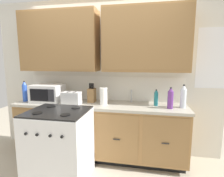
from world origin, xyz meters
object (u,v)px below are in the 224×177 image
paper_towel_roll (104,96)px  bottle_clear (183,97)px  stove_range (59,145)px  microwave (48,93)px  bottle_blue (25,91)px  knife_block (92,95)px  bottle_violet (170,98)px  toaster (72,98)px  bottle_teal (156,98)px

paper_towel_roll → bottle_clear: (1.16, 0.04, 0.03)m
stove_range → microwave: (-0.49, 0.60, 0.57)m
stove_range → bottle_blue: (-0.87, 0.56, 0.60)m
microwave → knife_block: bearing=8.5°
bottle_violet → bottle_clear: 0.20m
microwave → toaster: 0.47m
bottle_clear → bottle_violet: bearing=-156.5°
stove_range → toaster: 0.74m
microwave → bottle_blue: bearing=-173.0°
knife_block → toaster: bearing=-143.0°
paper_towel_roll → bottle_blue: (-1.33, -0.02, 0.03)m
toaster → bottle_blue: bearing=177.0°
microwave → bottle_violet: size_ratio=1.59×
toaster → knife_block: (0.26, 0.20, 0.02)m
microwave → bottle_clear: 2.11m
paper_towel_roll → bottle_teal: size_ratio=1.07×
bottle_violet → toaster: bearing=-179.1°
knife_block → bottle_clear: bearing=-3.9°
bottle_blue → bottle_violet: bearing=-0.5°
paper_towel_roll → toaster: bearing=-172.1°
bottle_clear → bottle_teal: size_ratio=1.37×
knife_block → bottle_teal: knife_block is taller
microwave → paper_towel_roll: (0.95, -0.02, -0.01)m
paper_towel_roll → bottle_teal: 0.79m
microwave → bottle_violet: (1.92, -0.07, 0.01)m
bottle_blue → stove_range: bearing=-32.5°
microwave → bottle_blue: (-0.39, -0.05, 0.02)m
knife_block → bottle_teal: bearing=-2.1°
microwave → toaster: bearing=-11.3°
stove_range → paper_towel_roll: paper_towel_roll is taller
microwave → paper_towel_roll: bearing=-1.4°
bottle_violet → stove_range: bearing=-159.5°
toaster → knife_block: knife_block is taller
toaster → microwave: bearing=168.7°
stove_range → microwave: bearing=128.9°
bottle_teal → toaster: bearing=-172.8°
bottle_violet → bottle_teal: bearing=144.0°
microwave → stove_range: bearing=-51.1°
bottle_clear → bottle_blue: bearing=-178.6°
toaster → bottle_clear: size_ratio=0.84×
bottle_violet → bottle_teal: size_ratio=1.24×
paper_towel_roll → stove_range: bearing=-128.4°
bottle_clear → knife_block: bearing=176.1°
bottle_violet → bottle_clear: bearing=23.5°
stove_range → bottle_clear: size_ratio=2.84×
knife_block → bottle_clear: 1.39m
bottle_teal → microwave: bearing=-177.7°
toaster → stove_range: bearing=-86.5°
bottle_blue → bottle_violet: 2.31m
bottle_teal → bottle_clear: bearing=-8.8°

